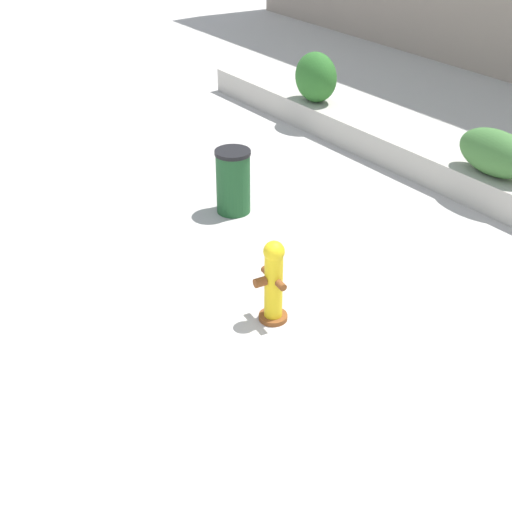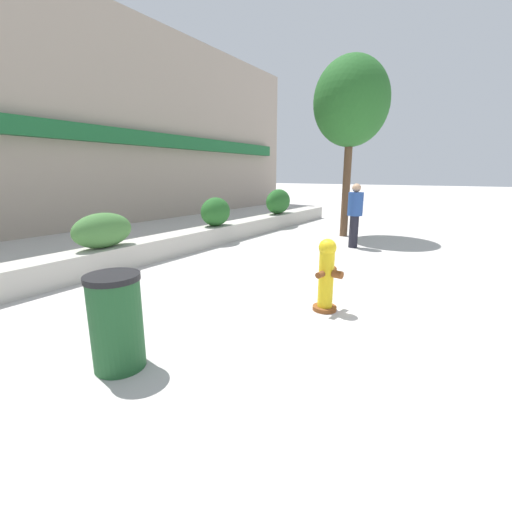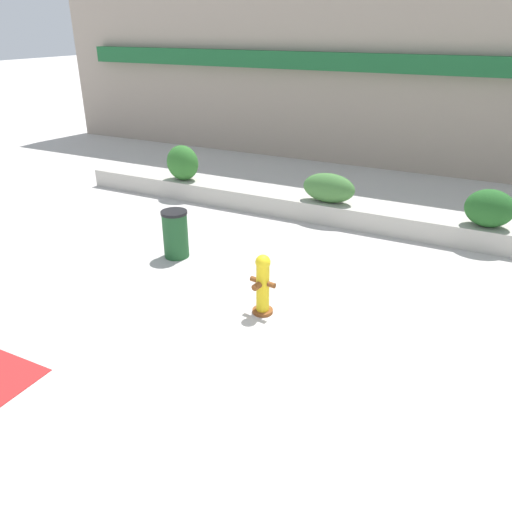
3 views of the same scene
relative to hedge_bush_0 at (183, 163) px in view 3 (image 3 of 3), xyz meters
The scene contains 8 objects.
ground_plane 8.57m from the hedge_bush_0, 44.81° to the right, with size 120.00×120.00×0.00m, color #BCB7B2.
building_facade 9.02m from the hedge_bush_0, 44.74° to the left, with size 30.00×1.36×8.00m.
planter_wall_low 6.08m from the hedge_bush_0, ahead, with size 18.00×0.70×0.50m, color #B7B2A8.
hedge_bush_0 is the anchor object (origin of this frame).
hedge_bush_1 4.26m from the hedge_bush_0, ahead, with size 1.30×0.59×0.71m, color #427538.
hedge_bush_2 7.86m from the hedge_bush_0, ahead, with size 1.01×0.70×0.82m, color #235B23.
fire_hydrant 6.65m from the hedge_bush_0, 44.33° to the right, with size 0.48×0.45×1.08m.
trash_bin 4.04m from the hedge_bush_0, 58.11° to the right, with size 0.55×0.55×1.01m.
Camera 3 is at (1.90, -5.21, 4.49)m, focal length 35.00 mm.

